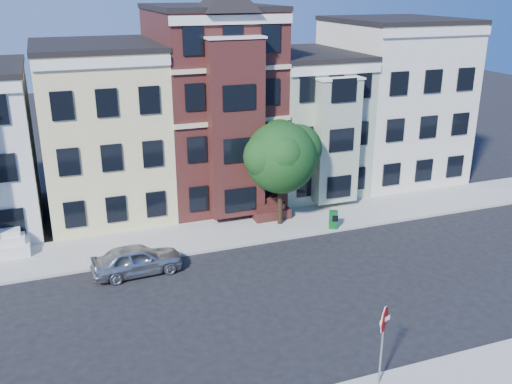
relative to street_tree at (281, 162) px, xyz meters
name	(u,v)px	position (x,y,z in m)	size (l,w,h in m)	color
ground	(304,297)	(-2.15, -8.01, -3.93)	(120.00, 120.00, 0.00)	black
far_sidewalk	(246,230)	(-2.15, -0.01, -3.86)	(60.00, 4.00, 0.15)	#9E9B93
house_yellow	(102,132)	(-9.15, 6.49, 1.07)	(7.00, 9.00, 10.00)	beige
house_brown	(212,107)	(-2.15, 6.49, 2.07)	(7.00, 9.00, 12.00)	#401B18
house_green	(303,122)	(4.35, 6.49, 0.57)	(6.00, 9.00, 9.00)	#99A98D
house_cream	(391,101)	(11.35, 6.49, 1.57)	(8.00, 9.00, 11.00)	silver
street_tree	(281,162)	(0.00, 0.00, 0.00)	(6.50, 6.50, 7.56)	#1A4B18
parked_car	(137,260)	(-8.86, -3.03, -3.18)	(1.77, 4.39, 1.50)	#A8ABB1
newspaper_box	(333,220)	(2.61, -1.71, -3.25)	(0.48, 0.42, 1.06)	#0E5F22
stop_sign	(382,341)	(-2.29, -14.53, -2.02)	(0.97, 0.13, 3.52)	#AE0907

